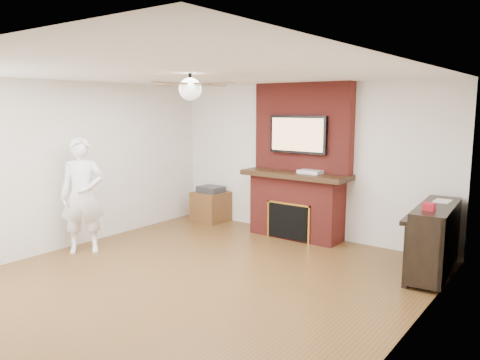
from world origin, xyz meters
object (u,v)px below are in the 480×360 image
Objects in this scene: fireplace at (299,177)px; person at (83,195)px; side_table at (211,205)px; piano at (434,238)px.

person is at bearing -128.87° from fireplace.
fireplace is at bearing 4.84° from side_table.
fireplace is 1.48× the size of person.
person is 2.58× the size of side_table.
side_table is (-1.81, -0.07, -0.69)m from fireplace.
fireplace reaches higher than side_table.
person is (-2.10, -2.61, -0.15)m from fireplace.
piano is (4.09, -0.48, 0.18)m from side_table.
fireplace is at bearing 2.73° from person.
piano is (4.38, 2.06, -0.36)m from person.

